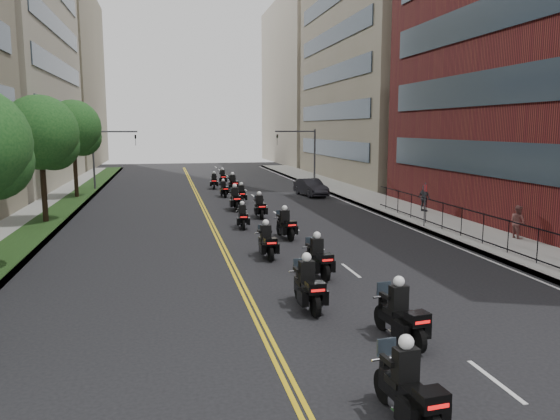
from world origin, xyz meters
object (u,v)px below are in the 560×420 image
(motorcycle_12, at_px, (214,182))
(parked_sedan, at_px, (311,187))
(motorcycle_6, at_px, (242,217))
(motorcycle_10, at_px, (224,190))
(motorcycle_13, at_px, (223,178))
(motorcycle_0, at_px, (409,391))
(motorcycle_4, at_px, (267,243))
(motorcycle_5, at_px, (286,226))
(pedestrian_b, at_px, (518,222))
(motorcycle_7, at_px, (260,207))
(motorcycle_1, at_px, (401,317))
(motorcycle_2, at_px, (308,287))
(motorcycle_8, at_px, (235,200))
(motorcycle_9, at_px, (242,195))
(motorcycle_3, at_px, (318,259))
(pedestrian_c, at_px, (424,198))
(motorcycle_11, at_px, (233,185))

(motorcycle_12, relative_size, parked_sedan, 0.51)
(motorcycle_6, relative_size, motorcycle_10, 1.03)
(motorcycle_13, bearing_deg, motorcycle_6, -93.41)
(motorcycle_0, bearing_deg, motorcycle_4, 85.17)
(motorcycle_5, distance_m, motorcycle_12, 24.48)
(motorcycle_12, xyz_separation_m, pedestrian_b, (13.07, -27.47, 0.34))
(motorcycle_4, height_order, motorcycle_7, motorcycle_4)
(motorcycle_1, distance_m, motorcycle_2, 3.62)
(motorcycle_2, distance_m, motorcycle_8, 21.54)
(motorcycle_7, height_order, motorcycle_9, motorcycle_7)
(motorcycle_2, relative_size, motorcycle_7, 1.07)
(motorcycle_3, bearing_deg, pedestrian_c, 45.03)
(motorcycle_0, height_order, motorcycle_4, motorcycle_0)
(motorcycle_6, height_order, motorcycle_9, motorcycle_9)
(motorcycle_2, relative_size, motorcycle_11, 0.99)
(parked_sedan, distance_m, pedestrian_b, 20.97)
(motorcycle_4, xyz_separation_m, pedestrian_c, (12.72, 10.27, 0.38))
(motorcycle_3, height_order, pedestrian_c, pedestrian_c)
(motorcycle_8, bearing_deg, motorcycle_6, -94.64)
(motorcycle_8, height_order, motorcycle_10, motorcycle_8)
(motorcycle_9, distance_m, pedestrian_c, 13.79)
(motorcycle_2, height_order, motorcycle_3, motorcycle_2)
(motorcycle_0, xyz_separation_m, motorcycle_1, (1.61, 3.93, 0.00))
(motorcycle_7, relative_size, motorcycle_11, 0.92)
(motorcycle_0, xyz_separation_m, motorcycle_9, (1.23, 32.36, -0.08))
(motorcycle_1, height_order, pedestrian_b, pedestrian_b)
(motorcycle_11, bearing_deg, pedestrian_c, -57.92)
(motorcycle_5, xyz_separation_m, pedestrian_b, (11.50, -3.04, 0.31))
(motorcycle_0, distance_m, motorcycle_8, 28.63)
(pedestrian_b, bearing_deg, motorcycle_4, 90.66)
(motorcycle_0, distance_m, motorcycle_2, 7.10)
(motorcycle_4, distance_m, motorcycle_8, 14.39)
(motorcycle_1, distance_m, motorcycle_13, 42.59)
(motorcycle_7, bearing_deg, pedestrian_b, -40.39)
(motorcycle_7, bearing_deg, motorcycle_5, -88.48)
(motorcycle_1, relative_size, motorcycle_13, 1.06)
(motorcycle_5, xyz_separation_m, motorcycle_10, (-1.35, 18.00, -0.08))
(motorcycle_6, height_order, pedestrian_c, pedestrian_c)
(pedestrian_b, bearing_deg, pedestrian_c, -0.22)
(motorcycle_4, relative_size, motorcycle_11, 0.93)
(motorcycle_0, height_order, motorcycle_1, motorcycle_1)
(motorcycle_3, bearing_deg, motorcycle_8, 87.70)
(motorcycle_1, relative_size, motorcycle_6, 1.15)
(motorcycle_8, distance_m, motorcycle_10, 7.60)
(motorcycle_4, relative_size, motorcycle_9, 1.08)
(motorcycle_0, xyz_separation_m, motorcycle_4, (-0.16, 14.24, -0.04))
(motorcycle_12, distance_m, pedestrian_c, 22.07)
(motorcycle_4, xyz_separation_m, motorcycle_11, (1.55, 24.91, 0.05))
(motorcycle_5, xyz_separation_m, motorcycle_8, (-1.34, 10.40, 0.05))
(motorcycle_2, bearing_deg, motorcycle_7, 82.22)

